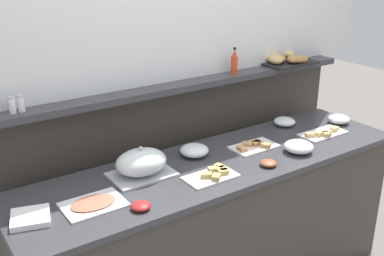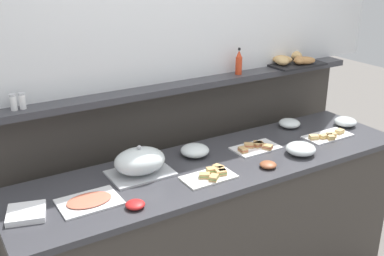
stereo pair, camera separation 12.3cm
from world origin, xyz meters
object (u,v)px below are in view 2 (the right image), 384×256
at_px(hot_sauce_bottle, 239,63).
at_px(bread_basket, 291,60).
at_px(sandwich_platter_rear, 328,136).
at_px(glass_bowl_large, 345,122).
at_px(serving_cloche, 140,162).
at_px(napkin_stack, 26,213).
at_px(cold_cuts_platter, 89,201).
at_px(glass_bowl_extra, 301,149).
at_px(pepper_shaker, 22,101).
at_px(salt_shaker, 13,102).
at_px(sandwich_platter_side, 256,147).
at_px(condiment_bowl_cream, 135,205).
at_px(glass_bowl_medium, 195,151).
at_px(condiment_bowl_teal, 268,165).
at_px(glass_bowl_small, 289,124).
at_px(sandwich_platter_front, 211,175).

height_order(hot_sauce_bottle, bread_basket, hot_sauce_bottle).
height_order(sandwich_platter_rear, glass_bowl_large, glass_bowl_large).
relative_size(serving_cloche, bread_basket, 0.85).
xyz_separation_m(napkin_stack, bread_basket, (1.99, 0.46, 0.39)).
bearing_deg(cold_cuts_platter, glass_bowl_extra, -4.72).
height_order(glass_bowl_extra, pepper_shaker, pepper_shaker).
bearing_deg(hot_sauce_bottle, salt_shaker, 179.68).
bearing_deg(sandwich_platter_side, salt_shaker, 163.19).
bearing_deg(cold_cuts_platter, napkin_stack, 172.46).
bearing_deg(bread_basket, glass_bowl_extra, -125.90).
bearing_deg(condiment_bowl_cream, glass_bowl_medium, 33.02).
distance_m(glass_bowl_extra, hot_sauce_bottle, 0.71).
xyz_separation_m(glass_bowl_medium, condiment_bowl_teal, (0.27, -0.35, -0.01)).
height_order(napkin_stack, pepper_shaker, pepper_shaker).
bearing_deg(glass_bowl_extra, salt_shaker, 158.23).
xyz_separation_m(sandwich_platter_rear, salt_shaker, (-1.81, 0.48, 0.40)).
height_order(sandwich_platter_rear, hot_sauce_bottle, hot_sauce_bottle).
bearing_deg(glass_bowl_medium, condiment_bowl_cream, -146.98).
bearing_deg(condiment_bowl_cream, glass_bowl_large, 8.12).
xyz_separation_m(glass_bowl_medium, glass_bowl_extra, (0.55, -0.31, 0.00)).
bearing_deg(glass_bowl_extra, sandwich_platter_side, 132.48).
distance_m(hot_sauce_bottle, pepper_shaker, 1.38).
height_order(sandwich_platter_rear, glass_bowl_medium, glass_bowl_medium).
height_order(sandwich_platter_rear, glass_bowl_extra, glass_bowl_extra).
height_order(glass_bowl_small, hot_sauce_bottle, hot_sauce_bottle).
distance_m(sandwich_platter_side, glass_bowl_small, 0.46).
xyz_separation_m(serving_cloche, salt_shaker, (-0.54, 0.33, 0.34)).
height_order(glass_bowl_large, pepper_shaker, pepper_shaker).
relative_size(sandwich_platter_front, glass_bowl_medium, 1.68).
bearing_deg(condiment_bowl_cream, condiment_bowl_teal, 0.71).
xyz_separation_m(cold_cuts_platter, glass_bowl_medium, (0.72, 0.20, 0.02)).
bearing_deg(pepper_shaker, napkin_stack, -106.31).
height_order(condiment_bowl_cream, bread_basket, bread_basket).
xyz_separation_m(glass_bowl_large, salt_shaker, (-2.07, 0.39, 0.38)).
distance_m(glass_bowl_large, glass_bowl_extra, 0.63).
xyz_separation_m(glass_bowl_small, pepper_shaker, (-1.67, 0.22, 0.38)).
bearing_deg(salt_shaker, hot_sauce_bottle, -0.32).
bearing_deg(bread_basket, glass_bowl_small, -129.06).
height_order(sandwich_platter_side, bread_basket, bread_basket).
height_order(hot_sauce_bottle, salt_shaker, hot_sauce_bottle).
bearing_deg(pepper_shaker, glass_bowl_extra, -22.38).
distance_m(sandwich_platter_rear, sandwich_platter_front, 0.96).
bearing_deg(bread_basket, condiment_bowl_cream, -157.06).
xyz_separation_m(condiment_bowl_teal, napkin_stack, (-1.28, 0.18, -0.00)).
relative_size(sandwich_platter_side, sandwich_platter_front, 1.02).
height_order(sandwich_platter_side, sandwich_platter_front, same).
distance_m(serving_cloche, glass_bowl_medium, 0.39).
xyz_separation_m(sandwich_platter_front, hot_sauce_bottle, (0.57, 0.55, 0.43)).
height_order(glass_bowl_large, hot_sauce_bottle, hot_sauce_bottle).
xyz_separation_m(condiment_bowl_teal, salt_shaker, (-1.19, 0.63, 0.39)).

